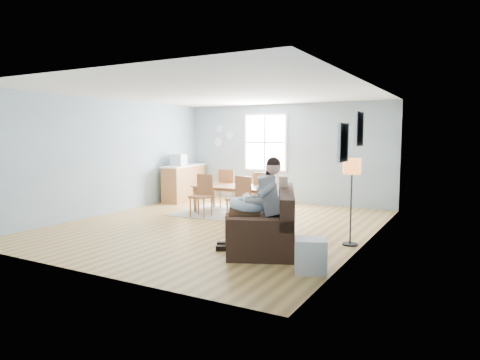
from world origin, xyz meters
The scene contains 22 objects.
room centered at (0.00, 0.00, 2.42)m, with size 8.40×9.40×3.90m.
window centered at (-0.60, 3.46, 1.65)m, with size 1.32×0.08×1.62m.
pictures centered at (2.97, -1.05, 1.85)m, with size 0.05×1.34×0.74m.
wall_plates centered at (-2.00, 3.47, 1.83)m, with size 0.67×0.02×0.66m.
sofa centered at (1.55, -0.91, 0.33)m, with size 1.82×2.52×0.94m.
green_throw centered at (1.16, -0.24, 0.59)m, with size 1.05×0.92×0.04m, color #166116.
beige_pillow centered at (1.53, -0.26, 0.85)m, with size 0.15×0.55×0.55m, color tan.
father centered at (1.54, -1.28, 0.81)m, with size 1.12×0.86×1.51m.
nursing_pillow centered at (1.38, -1.34, 0.73)m, with size 0.61×0.61×0.17m, color silver.
infant centered at (1.36, -1.31, 0.82)m, with size 0.31×0.41×0.16m.
toddler centered at (1.38, -0.74, 0.80)m, with size 0.65×0.47×0.97m.
floor_lamp centered at (2.80, -0.30, 1.22)m, with size 0.30×0.30×1.47m.
storage_cube centered at (2.69, -2.00, 0.23)m, with size 0.53×0.50×0.46m.
rug centered at (-0.41, 1.33, 0.01)m, with size 2.62×1.99×0.01m, color #9B968E.
dining_table centered at (-0.41, 1.33, 0.33)m, with size 1.86×1.04×0.65m, color brown.
chair_sw centered at (-0.84, 0.66, 0.55)m, with size 0.46×0.46×0.96m.
chair_se centered at (0.12, 0.72, 0.54)m, with size 0.46×0.46×0.95m.
chair_nw centered at (-0.92, 1.94, 0.57)m, with size 0.48×0.48×0.99m.
chair_ne centered at (0.02, 2.01, 0.54)m, with size 0.48×0.48×0.95m.
counter centered at (-2.70, 2.50, 0.51)m, with size 0.76×1.85×1.00m.
monitor centered at (-2.64, 2.16, 1.17)m, with size 0.36×0.34×0.32m.
baby_swing centered at (-0.11, 2.24, 0.36)m, with size 1.02×1.03×0.81m.
Camera 1 is at (4.60, -7.40, 1.85)m, focal length 32.00 mm.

